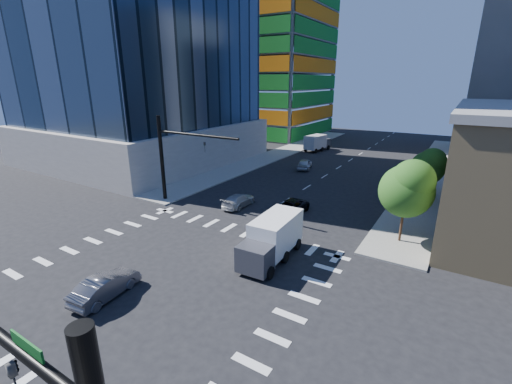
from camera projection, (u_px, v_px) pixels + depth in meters
The scene contains 14 objects.
ground at pixel (162, 278), 22.82m from camera, with size 160.00×160.00×0.00m, color black.
road_markings at pixel (162, 278), 22.82m from camera, with size 20.00×20.00×0.01m, color silver.
sidewalk_ne at pixel (433, 172), 48.93m from camera, with size 5.00×60.00×0.15m, color gray.
sidewalk_nw at pixel (279, 154), 61.41m from camera, with size 5.00×60.00×0.15m, color gray.
construction_building at pixel (268, 26), 78.99m from camera, with size 25.16×34.50×70.60m.
signal_mast_nw at pixel (171, 152), 35.42m from camera, with size 10.20×0.40×9.00m.
tree_south at pixel (408, 188), 26.32m from camera, with size 4.16×4.16×6.82m.
tree_north at pixel (429, 166), 36.09m from camera, with size 3.54×3.52×5.78m.
car_nb_far at pixel (289, 208), 33.54m from camera, with size 2.24×4.85×1.35m, color black.
car_sb_near at pixel (239, 200), 35.66m from camera, with size 1.85×4.56×1.32m, color silver.
car_sb_mid at pixel (305, 164), 50.84m from camera, with size 1.82×4.52×1.54m, color #B9BBC1.
car_sb_cross at pixel (105, 286), 20.64m from camera, with size 1.54×4.40×1.45m, color #57575D.
box_truck_near at pixel (270, 243), 24.71m from camera, with size 2.78×6.01×3.10m.
box_truck_far at pixel (318, 144), 64.07m from camera, with size 3.28×5.96×2.96m.
Camera 1 is at (15.82, -13.64, 12.54)m, focal length 24.00 mm.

